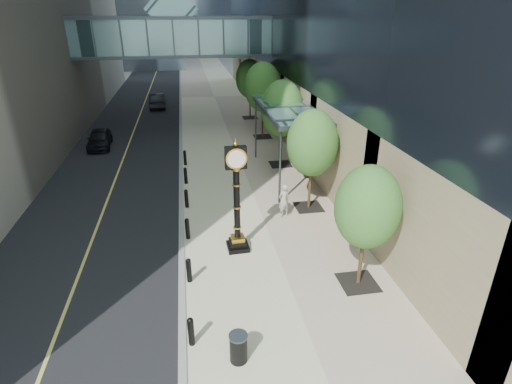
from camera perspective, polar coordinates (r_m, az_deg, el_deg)
ground at (r=12.97m, az=4.05°, el=-22.63°), size 320.00×320.00×0.00m
road at (r=49.65m, az=-15.45°, el=12.66°), size 8.00×180.00×0.02m
sidewalk at (r=49.54m, az=-5.98°, el=13.38°), size 8.00×180.00×0.06m
curb at (r=49.43m, az=-10.73°, el=13.08°), size 0.25×180.00×0.07m
skywalk at (r=36.57m, az=-11.70°, el=21.27°), size 17.00×4.20×5.80m
entrance_canopy at (r=23.85m, az=4.60°, el=11.60°), size 3.00×8.00×4.38m
bollard_row at (r=19.69m, az=-9.83°, el=-3.02°), size 0.20×16.20×0.90m
street_trees at (r=27.21m, az=3.04°, el=12.27°), size 2.88×28.47×5.93m
street_clock at (r=16.51m, az=-2.75°, el=-1.90°), size 0.94×0.94×4.83m
trash_bin at (r=12.51m, az=-2.52°, el=-21.43°), size 0.54×0.54×0.90m
pedestrian at (r=19.76m, az=4.00°, el=-1.23°), size 0.74×0.62×1.74m
car_near at (r=32.55m, az=-21.47°, el=7.12°), size 1.81×4.02×1.34m
car_far at (r=44.90m, az=-13.89°, el=12.61°), size 1.69×4.52×1.48m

